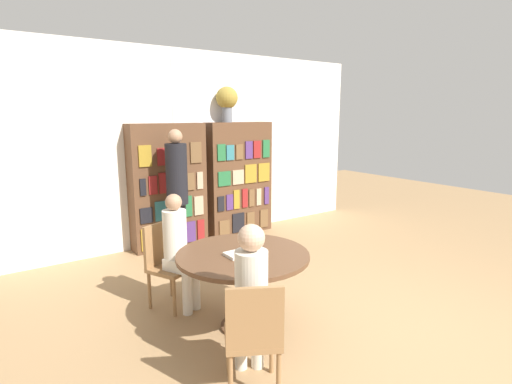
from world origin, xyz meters
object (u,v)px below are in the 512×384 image
Objects in this scene: reading_table at (243,265)px; seated_reader_left at (179,246)px; bookshelf_left at (168,187)px; flower_vase at (227,100)px; chair_left_side at (166,260)px; chair_near_camera at (253,333)px; librarian_standing at (177,180)px; bookshelf_right at (239,179)px; seated_reader_right at (251,293)px.

reading_table is 1.01× the size of seated_reader_left.
flower_vase reaches higher than bookshelf_left.
chair_left_side is (-0.40, 0.87, -0.13)m from reading_table.
flower_vase is at bearing 61.18° from reading_table.
chair_near_camera is 0.49× the size of librarian_standing.
flower_vase is 0.63× the size of chair_left_side.
seated_reader_left reaches higher than reading_table.
bookshelf_right reaches higher than seated_reader_right.
librarian_standing is at bearing 105.13° from seated_reader_right.
chair_left_side is 0.71× the size of seated_reader_right.
bookshelf_right is 2.12× the size of chair_near_camera.
seated_reader_right is at bearing -103.23° from bookshelf_left.
bookshelf_right is 3.94m from seated_reader_right.
chair_near_camera is at bearing 63.00° from chair_left_side.
reading_table is at bearing -122.31° from bookshelf_right.
seated_reader_right is 2.96m from librarian_standing.
flower_vase is 0.31× the size of librarian_standing.
bookshelf_left is 3.64m from chair_near_camera.
chair_left_side is at bearing -114.36° from bookshelf_left.
reading_table is at bearing -98.71° from bookshelf_left.
seated_reader_right is 0.69× the size of librarian_standing.
reading_table is 1.40× the size of chair_left_side.
reading_table is (-1.69, -2.67, -0.31)m from bookshelf_right.
reading_table is 0.97m from chair_near_camera.
librarian_standing reaches higher than reading_table.
chair_near_camera is 0.71× the size of seated_reader_right.
seated_reader_left is at bearing -114.17° from librarian_standing.
librarian_standing is (0.66, 1.46, 0.43)m from seated_reader_left.
chair_left_side reaches higher than reading_table.
seated_reader_left is at bearing 114.91° from reading_table.
chair_left_side is (-2.09, -1.80, -0.44)m from bookshelf_right.
bookshelf_right is at bearing -0.00° from bookshelf_left.
seated_reader_left is at bearing -135.74° from bookshelf_right.
bookshelf_left is 3.45m from seated_reader_right.
reading_table is 1.40× the size of chair_near_camera.
bookshelf_left reaches higher than reading_table.
chair_near_camera is at bearing -119.09° from reading_table.
chair_near_camera reaches higher than reading_table.
bookshelf_left reaches higher than chair_left_side.
flower_vase reaches higher than seated_reader_left.
librarian_standing is (0.33, 2.17, 0.49)m from reading_table.
bookshelf_right is 1.46m from librarian_standing.
seated_reader_right is at bearing 62.96° from seated_reader_left.
chair_left_side is at bearing 114.91° from reading_table.
bookshelf_right is at bearing 20.25° from librarian_standing.
bookshelf_right reaches higher than chair_left_side.
reading_table is at bearing 90.00° from chair_left_side.
chair_near_camera is at bearing -104.84° from librarian_standing.
bookshelf_right is 1.50× the size of seated_reader_right.
flower_vase is 3.08m from seated_reader_left.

